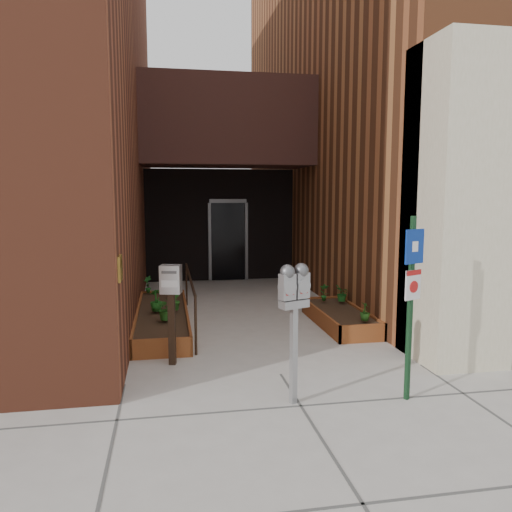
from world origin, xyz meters
TOP-DOWN VIEW (x-y plane):
  - ground at (0.00, 0.00)m, footprint 80.00×80.00m
  - architecture at (-0.18, 6.89)m, footprint 20.00×14.60m
  - planter_left at (-1.55, 2.70)m, footprint 0.90×3.60m
  - planter_right at (1.60, 2.20)m, footprint 0.80×2.20m
  - handrail at (-1.05, 2.65)m, footprint 0.04×3.34m
  - parking_meter at (-0.06, -0.90)m, footprint 0.37×0.24m
  - sign_post at (1.26, -1.04)m, footprint 0.27×0.13m
  - payment_dropbox at (-1.40, 0.65)m, footprint 0.32×0.26m
  - shrub_left_a at (-1.48, 1.98)m, footprint 0.40×0.40m
  - shrub_left_b at (-1.32, 2.66)m, footprint 0.25×0.25m
  - shrub_left_c at (-1.64, 2.63)m, footprint 0.29×0.29m
  - shrub_left_d at (-1.85, 4.30)m, footprint 0.27×0.27m
  - shrub_right_a at (1.73, 1.36)m, footprint 0.17×0.17m
  - shrub_right_b at (1.53, 2.91)m, footprint 0.21×0.21m
  - shrub_right_c at (1.85, 2.78)m, footprint 0.35×0.35m

SIDE VIEW (x-z plane):
  - ground at x=0.00m, z-range 0.00..0.00m
  - planter_left at x=-1.55m, z-range -0.02..0.28m
  - planter_right at x=1.60m, z-range -0.02..0.28m
  - shrub_right_a at x=1.73m, z-range 0.30..0.60m
  - shrub_right_c at x=1.85m, z-range 0.30..0.62m
  - shrub_right_b at x=1.53m, z-range 0.30..0.64m
  - shrub_left_b at x=-1.32m, z-range 0.30..0.65m
  - shrub_left_d at x=-1.85m, z-range 0.30..0.66m
  - shrub_left_a at x=-1.48m, z-range 0.30..0.68m
  - shrub_left_c at x=-1.64m, z-range 0.30..0.70m
  - handrail at x=-1.05m, z-range 0.30..1.20m
  - payment_dropbox at x=-1.40m, z-range 0.31..1.71m
  - parking_meter at x=-0.06m, z-range 0.44..2.04m
  - sign_post at x=1.26m, z-range 0.24..2.37m
  - architecture at x=-0.18m, z-range -0.02..9.98m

